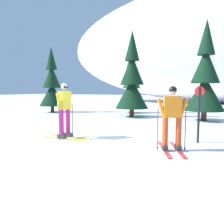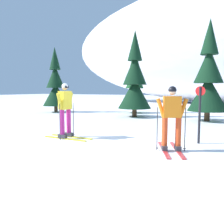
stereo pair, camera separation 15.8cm
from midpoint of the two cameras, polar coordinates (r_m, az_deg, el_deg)
The scene contains 8 objects.
ground_plane at distance 7.00m, azimuth -1.11°, elevation -7.79°, with size 120.00×120.00×0.00m, color white.
skier_orange_jacket at distance 6.25m, azimuth 15.08°, elevation -1.29°, with size 1.09×1.76×1.70m.
skier_yellow_jacket at distance 7.84m, azimuth -10.74°, elevation 0.68°, with size 1.64×0.80×1.82m.
pine_tree_far_left at distance 17.19m, azimuth -13.40°, elevation 6.40°, with size 1.78×1.78×4.60m.
pine_tree_center_left at distance 16.20m, azimuth 5.81°, elevation 6.41°, with size 1.73×1.73×4.48m.
pine_tree_center at distance 13.82m, azimuth 5.90°, elevation 7.51°, with size 1.94×1.94×5.02m.
pine_tree_center_right at distance 12.90m, azimuth 22.79°, elevation 7.48°, with size 1.98×1.98×5.14m.
trail_marker_post at distance 7.41m, azimuth 21.18°, elevation 0.10°, with size 0.28×0.07×1.71m.
Camera 2 is at (3.34, -5.94, 1.61)m, focal length 37.44 mm.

